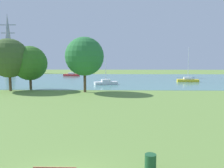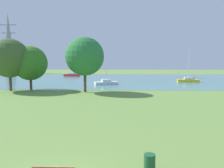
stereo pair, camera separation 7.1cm
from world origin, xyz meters
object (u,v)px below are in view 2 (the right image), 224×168
Objects in this scene: sailboat_yellow at (188,80)px; electricity_pylon at (9,43)px; sailboat_red at (72,75)px; litter_bin at (150,162)px; tree_east_far at (9,58)px; sailboat_white at (106,82)px; tree_east_near at (30,63)px; tree_west_far at (85,56)px.

sailboat_yellow is 0.35× the size of electricity_pylon.
sailboat_red is 34.21m from electricity_pylon.
litter_bin is 44.99m from sailboat_yellow.
sailboat_yellow is at bearing 24.28° from tree_east_far.
tree_east_far reaches higher than sailboat_white.
tree_east_far is at bearing -96.77° from sailboat_red.
sailboat_white is 25.56m from sailboat_red.
sailboat_white is 0.82× the size of sailboat_red.
tree_east_near is (-16.67, 28.43, 4.21)m from litter_bin.
tree_east_far is at bearing 174.98° from tree_west_far.
sailboat_red is 0.30× the size of electricity_pylon.
sailboat_yellow is 0.91× the size of tree_east_far.
sailboat_red is 0.90× the size of tree_east_near.
electricity_pylon is (-36.29, 50.76, 5.51)m from tree_west_far.
sailboat_red reaches higher than sailboat_white.
tree_east_far is at bearing 125.90° from litter_bin.
litter_bin is 88.68m from electricity_pylon.
litter_bin is 0.12× the size of sailboat_red.
electricity_pylon is (-26.49, 48.28, 6.64)m from tree_east_near.
electricity_pylon is (-27.39, 17.43, 10.79)m from sailboat_red.
sailboat_yellow is (14.68, 42.53, 0.08)m from litter_bin.
sailboat_red is at bearing 117.38° from sailboat_white.
tree_west_far is (12.72, -1.12, 0.27)m from tree_east_far.
electricity_pylon reaches higher than tree_east_near.
sailboat_yellow is 1.16× the size of sailboat_red.
tree_east_near is (-12.65, -8.16, 4.16)m from sailboat_white.
litter_bin is 33.22m from tree_east_near.
sailboat_yellow is at bearing 24.22° from tree_east_near.
sailboat_yellow is at bearing 17.64° from sailboat_white.
tree_west_far is at bearing -14.20° from tree_east_near.
sailboat_yellow is 27.70m from tree_west_far.
sailboat_white is 0.64× the size of tree_west_far.
tree_east_near is 10.17m from tree_west_far.
tree_east_near is at bearing 165.80° from tree_west_far.
electricity_pylon reaches higher than tree_west_far.
sailboat_red is (-30.45, 16.75, -0.01)m from sailboat_yellow.
tree_east_far reaches higher than tree_east_near.
electricity_pylon is (-39.14, 40.12, 10.80)m from sailboat_white.
sailboat_red is at bearing 83.23° from tree_east_far.
tree_east_far is at bearing -155.72° from sailboat_yellow.
sailboat_white is at bearing -45.71° from electricity_pylon.
tree_west_far reaches higher than sailboat_white.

